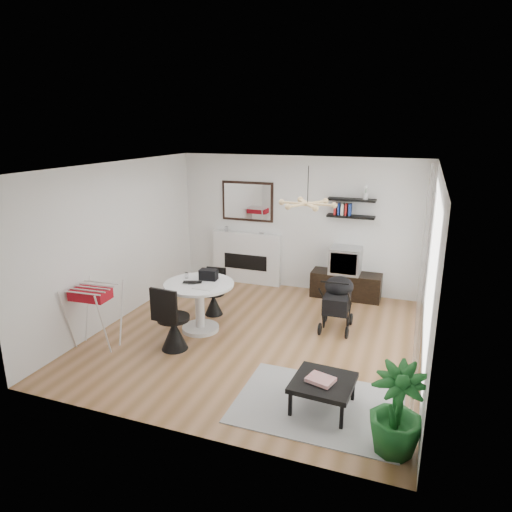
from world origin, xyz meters
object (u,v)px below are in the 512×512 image
(tv_console, at_px, (346,285))
(crt_tv, at_px, (345,260))
(coffee_table, at_px, (323,383))
(drying_rack, at_px, (95,315))
(potted_plant, at_px, (397,410))
(fireplace, at_px, (247,252))
(stroller, at_px, (337,305))
(dining_table, at_px, (200,299))

(tv_console, height_order, crt_tv, crt_tv)
(coffee_table, bearing_deg, tv_console, 95.28)
(drying_rack, height_order, potted_plant, potted_plant)
(coffee_table, xyz_separation_m, potted_plant, (0.85, -0.49, 0.16))
(fireplace, relative_size, tv_console, 1.61)
(stroller, xyz_separation_m, coffee_table, (0.26, -2.31, -0.08))
(drying_rack, height_order, coffee_table, drying_rack)
(fireplace, bearing_deg, drying_rack, -106.92)
(dining_table, bearing_deg, fireplace, 93.29)
(tv_console, height_order, potted_plant, potted_plant)
(dining_table, bearing_deg, drying_rack, -139.13)
(stroller, bearing_deg, drying_rack, -151.94)
(tv_console, relative_size, crt_tv, 2.30)
(drying_rack, bearing_deg, coffee_table, -9.87)
(drying_rack, bearing_deg, fireplace, 69.45)
(potted_plant, bearing_deg, drying_rack, 168.75)
(crt_tv, bearing_deg, stroller, -85.20)
(potted_plant, bearing_deg, tv_console, 105.72)
(potted_plant, bearing_deg, dining_table, 148.83)
(drying_rack, distance_m, potted_plant, 4.52)
(drying_rack, xyz_separation_m, coffee_table, (3.58, -0.39, -0.18))
(fireplace, distance_m, coffee_table, 4.68)
(fireplace, height_order, tv_console, fireplace)
(fireplace, height_order, dining_table, fireplace)
(dining_table, height_order, coffee_table, dining_table)
(dining_table, bearing_deg, stroller, 22.35)
(drying_rack, xyz_separation_m, potted_plant, (4.43, -0.88, -0.02))
(dining_table, height_order, stroller, stroller)
(coffee_table, height_order, potted_plant, potted_plant)
(dining_table, distance_m, stroller, 2.27)
(fireplace, relative_size, potted_plant, 2.19)
(fireplace, height_order, drying_rack, fireplace)
(crt_tv, distance_m, stroller, 1.50)
(coffee_table, bearing_deg, dining_table, 148.39)
(stroller, height_order, coffee_table, stroller)
(fireplace, xyz_separation_m, drying_rack, (-1.08, -3.55, -0.17))
(tv_console, height_order, stroller, stroller)
(stroller, bearing_deg, tv_console, 91.45)
(crt_tv, relative_size, stroller, 0.60)
(tv_console, xyz_separation_m, stroller, (0.09, -1.46, 0.16))
(crt_tv, distance_m, potted_plant, 4.44)
(drying_rack, bearing_deg, stroller, 26.42)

